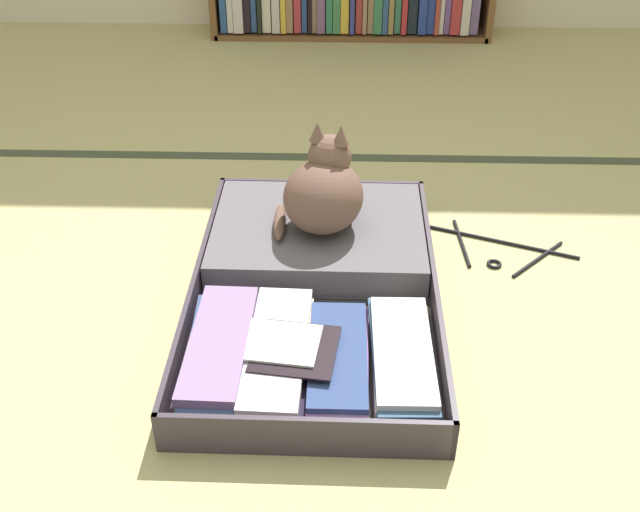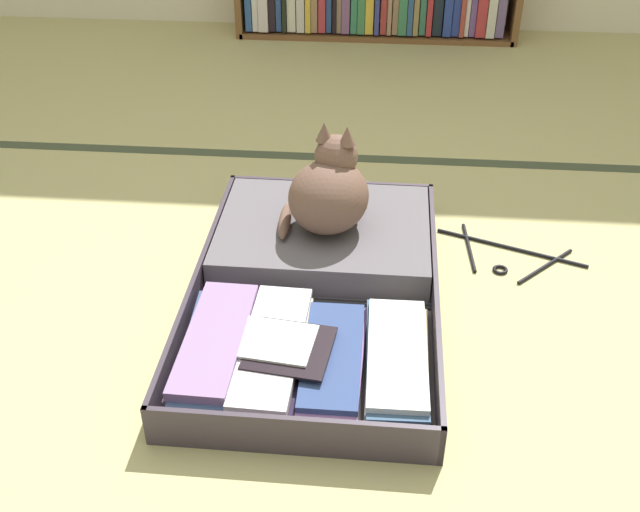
{
  "view_description": "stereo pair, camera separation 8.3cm",
  "coord_description": "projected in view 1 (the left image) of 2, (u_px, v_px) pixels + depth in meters",
  "views": [
    {
      "loc": [
        0.15,
        -1.32,
        1.21
      ],
      "look_at": [
        0.1,
        0.16,
        0.18
      ],
      "focal_mm": 42.96,
      "sensor_mm": 36.0,
      "label": 1
    },
    {
      "loc": [
        0.23,
        -1.32,
        1.21
      ],
      "look_at": [
        0.1,
        0.16,
        0.18
      ],
      "focal_mm": 42.96,
      "sensor_mm": 36.0,
      "label": 2
    }
  ],
  "objects": [
    {
      "name": "black_cat",
      "position": [
        324.0,
        191.0,
        2.0
      ],
      "size": [
        0.27,
        0.28,
        0.28
      ],
      "color": "brown",
      "rests_on": "open_suitcase"
    },
    {
      "name": "open_suitcase",
      "position": [
        315.0,
        282.0,
        1.94
      ],
      "size": [
        0.61,
        0.96,
        0.1
      ],
      "color": "#3A313C",
      "rests_on": "ground_plane"
    },
    {
      "name": "tatami_border",
      "position": [
        297.0,
        157.0,
        2.6
      ],
      "size": [
        4.8,
        0.05,
        0.0
      ],
      "color": "#3E4633",
      "rests_on": "ground_plane"
    },
    {
      "name": "clothes_hanger",
      "position": [
        500.0,
        249.0,
        2.14
      ],
      "size": [
        0.4,
        0.28,
        0.01
      ],
      "color": "black",
      "rests_on": "ground_plane"
    },
    {
      "name": "ground_plane",
      "position": [
        274.0,
        357.0,
        1.78
      ],
      "size": [
        10.0,
        10.0,
        0.0
      ],
      "primitive_type": "plane",
      "color": "tan"
    }
  ]
}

